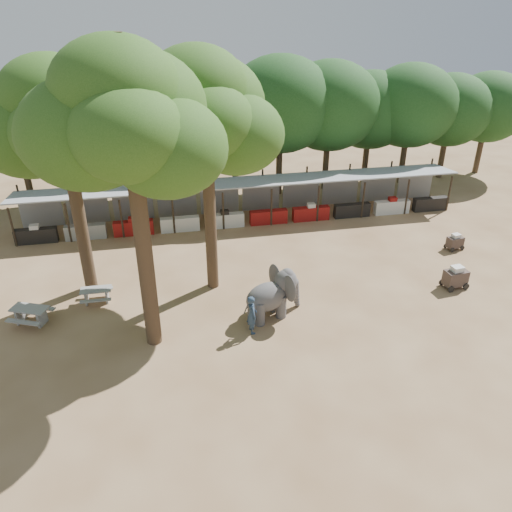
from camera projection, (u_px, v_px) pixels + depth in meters
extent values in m
plane|color=brown|center=(304.00, 352.00, 20.51)|extent=(100.00, 100.00, 0.00)
cube|color=gray|center=(243.00, 182.00, 31.46)|extent=(28.00, 2.99, 0.39)
cylinder|color=#2D2319|center=(33.00, 226.00, 28.71)|extent=(0.12, 0.12, 2.40)
cylinder|color=#2D2319|center=(40.00, 205.00, 30.95)|extent=(0.12, 0.12, 2.80)
cube|color=black|center=(36.00, 236.00, 29.28)|extent=(2.38, 0.50, 0.90)
cube|color=gray|center=(41.00, 211.00, 31.10)|extent=(2.52, 0.12, 2.00)
cylinder|color=#2D2319|center=(83.00, 222.00, 29.19)|extent=(0.12, 0.12, 2.40)
cylinder|color=#2D2319|center=(87.00, 202.00, 31.44)|extent=(0.12, 0.12, 2.80)
cube|color=gray|center=(86.00, 232.00, 29.76)|extent=(2.38, 0.50, 0.90)
cube|color=gray|center=(88.00, 208.00, 31.58)|extent=(2.52, 0.12, 2.00)
cylinder|color=#2D2319|center=(132.00, 218.00, 29.68)|extent=(0.12, 0.12, 2.40)
cylinder|color=#2D2319|center=(133.00, 199.00, 31.92)|extent=(0.12, 0.12, 2.80)
cube|color=maroon|center=(134.00, 228.00, 30.25)|extent=(2.38, 0.50, 0.90)
cube|color=gray|center=(133.00, 205.00, 32.07)|extent=(2.52, 0.12, 2.00)
cylinder|color=#2D2319|center=(179.00, 214.00, 30.17)|extent=(0.12, 0.12, 2.40)
cylinder|color=#2D2319|center=(177.00, 196.00, 32.41)|extent=(0.12, 0.12, 2.80)
cube|color=silver|center=(180.00, 224.00, 30.74)|extent=(2.38, 0.50, 0.90)
cube|color=gray|center=(177.00, 202.00, 32.56)|extent=(2.52, 0.12, 2.00)
cylinder|color=#2D2319|center=(225.00, 211.00, 30.65)|extent=(0.12, 0.12, 2.40)
cylinder|color=#2D2319|center=(219.00, 193.00, 32.90)|extent=(0.12, 0.12, 2.80)
cube|color=silver|center=(225.00, 221.00, 31.22)|extent=(2.38, 0.50, 0.90)
cube|color=gray|center=(220.00, 199.00, 33.04)|extent=(2.52, 0.12, 2.00)
cylinder|color=#2D2319|center=(270.00, 208.00, 31.14)|extent=(0.12, 0.12, 2.40)
cylinder|color=#2D2319|center=(261.00, 190.00, 33.38)|extent=(0.12, 0.12, 2.80)
cube|color=maroon|center=(269.00, 217.00, 31.71)|extent=(2.38, 0.50, 0.90)
cube|color=gray|center=(261.00, 196.00, 33.53)|extent=(2.52, 0.12, 2.00)
cylinder|color=#2D2319|center=(313.00, 204.00, 31.63)|extent=(0.12, 0.12, 2.40)
cylinder|color=#2D2319|center=(301.00, 187.00, 33.87)|extent=(0.12, 0.12, 2.80)
cube|color=maroon|center=(311.00, 214.00, 32.20)|extent=(2.38, 0.50, 0.90)
cube|color=gray|center=(301.00, 193.00, 34.02)|extent=(2.52, 0.12, 2.00)
cylinder|color=#2D2319|center=(354.00, 201.00, 32.11)|extent=(0.12, 0.12, 2.40)
cylinder|color=#2D2319|center=(340.00, 184.00, 34.36)|extent=(0.12, 0.12, 2.80)
cube|color=black|center=(352.00, 210.00, 32.68)|extent=(2.38, 0.50, 0.90)
cube|color=gray|center=(340.00, 190.00, 34.50)|extent=(2.52, 0.12, 2.00)
cylinder|color=#2D2319|center=(395.00, 198.00, 32.60)|extent=(0.12, 0.12, 2.40)
cylinder|color=#2D2319|center=(378.00, 181.00, 34.84)|extent=(0.12, 0.12, 2.80)
cube|color=silver|center=(392.00, 207.00, 33.17)|extent=(2.38, 0.50, 0.90)
cube|color=gray|center=(378.00, 187.00, 34.99)|extent=(2.52, 0.12, 2.00)
cylinder|color=#2D2319|center=(434.00, 195.00, 33.09)|extent=(0.12, 0.12, 2.40)
cylinder|color=#2D2319|center=(415.00, 179.00, 35.33)|extent=(0.12, 0.12, 2.80)
cube|color=black|center=(430.00, 204.00, 33.66)|extent=(2.38, 0.50, 0.90)
cube|color=gray|center=(415.00, 184.00, 35.48)|extent=(2.52, 0.12, 2.00)
cylinder|color=#332316|center=(77.00, 202.00, 22.85)|extent=(0.60, 0.60, 9.20)
cone|color=#332316|center=(58.00, 99.00, 20.69)|extent=(0.57, 0.57, 2.88)
ellipsoid|color=#224814|center=(31.00, 132.00, 21.35)|extent=(4.80, 4.80, 3.94)
ellipsoid|color=#224814|center=(93.00, 143.00, 21.21)|extent=(4.20, 4.20, 3.44)
ellipsoid|color=#224814|center=(70.00, 112.00, 22.04)|extent=(5.20, 5.20, 4.26)
ellipsoid|color=#224814|center=(58.00, 132.00, 20.07)|extent=(3.80, 3.80, 3.12)
ellipsoid|color=#224814|center=(51.00, 98.00, 20.80)|extent=(4.40, 4.40, 3.61)
cylinder|color=#332316|center=(142.00, 230.00, 18.76)|extent=(0.64, 0.64, 10.40)
cone|color=#332316|center=(124.00, 86.00, 16.32)|extent=(0.61, 0.61, 3.25)
ellipsoid|color=#224814|center=(88.00, 133.00, 17.07)|extent=(4.80, 4.80, 3.94)
ellipsoid|color=#224814|center=(167.00, 148.00, 16.93)|extent=(4.20, 4.20, 3.44)
ellipsoid|color=#224814|center=(135.00, 109.00, 17.76)|extent=(5.20, 5.20, 4.26)
ellipsoid|color=#224814|center=(128.00, 134.00, 15.78)|extent=(3.80, 3.80, 3.12)
ellipsoid|color=#224814|center=(116.00, 90.00, 16.51)|extent=(4.40, 4.40, 3.61)
cylinder|color=#332316|center=(209.00, 196.00, 22.93)|extent=(0.56, 0.56, 9.60)
cone|color=#332316|center=(204.00, 88.00, 20.68)|extent=(0.53, 0.53, 3.00)
ellipsoid|color=#224814|center=(172.00, 123.00, 21.37)|extent=(4.80, 4.80, 3.94)
ellipsoid|color=#224814|center=(236.00, 134.00, 21.23)|extent=(4.20, 4.20, 3.44)
ellipsoid|color=#224814|center=(207.00, 103.00, 22.06)|extent=(5.20, 5.20, 4.26)
ellipsoid|color=#224814|center=(209.00, 123.00, 20.09)|extent=(3.80, 3.80, 3.12)
ellipsoid|color=#224814|center=(196.00, 88.00, 20.82)|extent=(4.40, 4.40, 3.61)
cylinder|color=#332316|center=(37.00, 180.00, 33.76)|extent=(0.44, 0.44, 3.74)
ellipsoid|color=#0E330F|center=(25.00, 125.00, 32.05)|extent=(6.46, 5.95, 5.61)
cylinder|color=#332316|center=(88.00, 176.00, 34.34)|extent=(0.44, 0.44, 3.74)
ellipsoid|color=#0E330F|center=(79.00, 123.00, 32.63)|extent=(6.46, 5.95, 5.61)
cylinder|color=#332316|center=(138.00, 173.00, 34.92)|extent=(0.44, 0.44, 3.74)
ellipsoid|color=#0E330F|center=(131.00, 121.00, 33.21)|extent=(6.46, 5.95, 5.61)
cylinder|color=#332316|center=(185.00, 170.00, 35.50)|extent=(0.44, 0.44, 3.74)
ellipsoid|color=#0E330F|center=(182.00, 118.00, 33.79)|extent=(6.46, 5.95, 5.61)
cylinder|color=#332316|center=(232.00, 168.00, 36.08)|extent=(0.44, 0.44, 3.74)
ellipsoid|color=#0E330F|center=(230.00, 116.00, 34.37)|extent=(6.46, 5.95, 5.61)
cylinder|color=#332316|center=(276.00, 165.00, 36.66)|extent=(0.44, 0.44, 3.74)
ellipsoid|color=#0E330F|center=(277.00, 114.00, 34.95)|extent=(6.46, 5.95, 5.61)
cylinder|color=#332316|center=(320.00, 162.00, 37.24)|extent=(0.44, 0.44, 3.74)
ellipsoid|color=#0E330F|center=(323.00, 112.00, 35.53)|extent=(6.46, 5.95, 5.61)
cylinder|color=#332316|center=(362.00, 159.00, 37.82)|extent=(0.44, 0.44, 3.74)
ellipsoid|color=#0E330F|center=(367.00, 110.00, 36.11)|extent=(6.46, 5.95, 5.61)
cylinder|color=#332316|center=(402.00, 157.00, 38.40)|extent=(0.44, 0.44, 3.74)
ellipsoid|color=#0E330F|center=(409.00, 108.00, 36.69)|extent=(6.46, 5.95, 5.61)
cylinder|color=#332316|center=(442.00, 154.00, 38.98)|extent=(0.44, 0.44, 3.74)
ellipsoid|color=#0E330F|center=(451.00, 107.00, 37.26)|extent=(6.46, 5.95, 5.61)
cylinder|color=#332316|center=(480.00, 152.00, 39.56)|extent=(0.44, 0.44, 3.74)
ellipsoid|color=#0E330F|center=(491.00, 105.00, 37.84)|extent=(6.46, 5.95, 5.61)
ellipsoid|color=#444141|center=(267.00, 297.00, 22.26)|extent=(2.33, 1.80, 1.32)
cylinder|color=#444141|center=(260.00, 313.00, 22.00)|extent=(0.60, 0.60, 1.12)
cylinder|color=#444141|center=(253.00, 307.00, 22.48)|extent=(0.60, 0.60, 1.12)
cylinder|color=#444141|center=(281.00, 306.00, 22.51)|extent=(0.60, 0.60, 1.12)
cylinder|color=#444141|center=(274.00, 300.00, 22.99)|extent=(0.60, 0.60, 1.12)
ellipsoid|color=#444141|center=(285.00, 282.00, 22.47)|extent=(1.37, 1.24, 1.23)
ellipsoid|color=#444141|center=(289.00, 289.00, 21.92)|extent=(0.51, 1.02, 1.26)
ellipsoid|color=#444141|center=(275.00, 277.00, 22.83)|extent=(0.51, 1.02, 1.26)
cone|color=#444141|center=(296.00, 294.00, 23.14)|extent=(0.64, 0.64, 1.39)
imported|color=#26384C|center=(252.00, 314.00, 21.34)|extent=(0.48, 0.68, 1.81)
cube|color=gray|center=(29.00, 309.00, 21.98)|extent=(1.76, 1.31, 0.06)
cube|color=gray|center=(20.00, 315.00, 22.26)|extent=(0.35, 0.63, 0.75)
cube|color=gray|center=(42.00, 317.00, 22.07)|extent=(0.35, 0.63, 0.75)
cube|color=gray|center=(23.00, 322.00, 21.62)|extent=(1.58, 0.87, 0.05)
cube|color=gray|center=(38.00, 307.00, 22.64)|extent=(1.58, 0.87, 0.05)
cube|color=gray|center=(96.00, 290.00, 23.54)|extent=(1.44, 0.69, 0.06)
cube|color=gray|center=(86.00, 297.00, 23.63)|extent=(0.10, 0.57, 0.67)
cube|color=gray|center=(107.00, 295.00, 23.78)|extent=(0.10, 0.57, 0.67)
cube|color=gray|center=(96.00, 301.00, 23.22)|extent=(1.43, 0.26, 0.05)
cube|color=gray|center=(98.00, 289.00, 24.13)|extent=(1.43, 0.26, 0.05)
cube|color=#362823|center=(455.00, 278.00, 24.78)|extent=(1.17, 0.78, 0.78)
cylinder|color=black|center=(451.00, 289.00, 24.54)|extent=(0.34, 0.10, 0.33)
cylinder|color=black|center=(466.00, 287.00, 24.77)|extent=(0.34, 0.10, 0.33)
cylinder|color=black|center=(442.00, 282.00, 25.15)|extent=(0.34, 0.10, 0.33)
cylinder|color=black|center=(457.00, 279.00, 25.39)|extent=(0.34, 0.10, 0.33)
cube|color=silver|center=(457.00, 269.00, 24.55)|extent=(0.60, 0.50, 0.28)
cube|color=#362823|center=(455.00, 242.00, 28.55)|extent=(0.96, 0.68, 0.62)
cylinder|color=black|center=(453.00, 250.00, 28.34)|extent=(0.27, 0.10, 0.27)
cylinder|color=black|center=(462.00, 248.00, 28.57)|extent=(0.27, 0.10, 0.27)
cylinder|color=black|center=(446.00, 246.00, 28.82)|extent=(0.27, 0.10, 0.27)
cylinder|color=black|center=(455.00, 244.00, 29.05)|extent=(0.27, 0.10, 0.27)
cube|color=silver|center=(456.00, 236.00, 28.36)|extent=(0.50, 0.43, 0.22)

